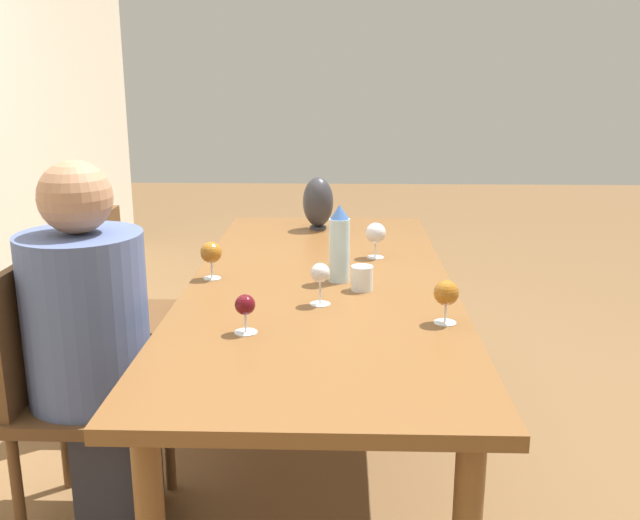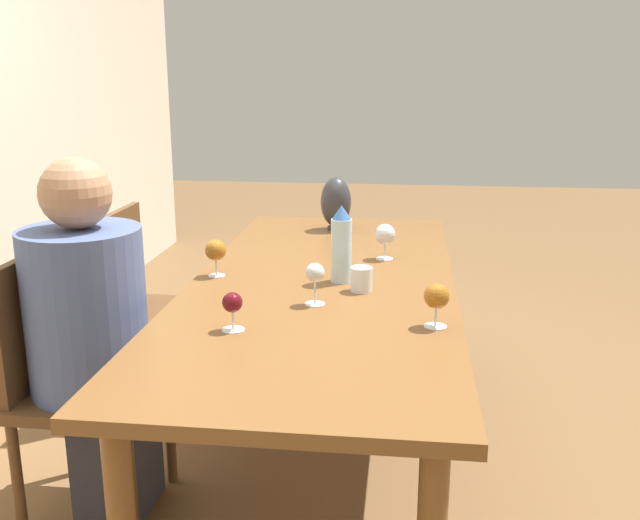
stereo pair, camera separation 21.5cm
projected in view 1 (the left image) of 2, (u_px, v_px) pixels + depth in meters
The scene contains 13 objects.
ground_plane at pixel (321, 462), 2.78m from camera, with size 14.00×14.00×0.00m, color brown.
dining_table at pixel (321, 299), 2.60m from camera, with size 2.25×0.94×0.74m.
water_bottle at pixel (339, 245), 2.54m from camera, with size 0.08×0.08×0.28m.
water_tumbler at pixel (362, 278), 2.46m from camera, with size 0.08×0.08×0.09m.
vase at pixel (318, 202), 3.38m from camera, with size 0.14×0.14×0.25m.
wine_glass_0 at pixel (320, 275), 2.30m from camera, with size 0.07×0.07×0.14m.
wine_glass_1 at pixel (245, 307), 2.05m from camera, with size 0.07×0.07×0.12m.
wine_glass_2 at pixel (376, 234), 2.87m from camera, with size 0.08×0.08×0.14m.
wine_glass_3 at pixel (211, 253), 2.58m from camera, with size 0.08×0.08×0.14m.
wine_glass_4 at pixel (446, 294), 2.13m from camera, with size 0.08×0.08×0.13m.
chair_near at pixel (71, 387), 2.31m from camera, with size 0.44×0.44×0.90m.
chair_far at pixel (139, 308), 3.08m from camera, with size 0.44×0.44×0.90m.
person_near at pixel (93, 341), 2.26m from camera, with size 0.39×0.39×1.22m.
Camera 1 is at (-2.48, -0.07, 1.48)m, focal length 40.00 mm.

